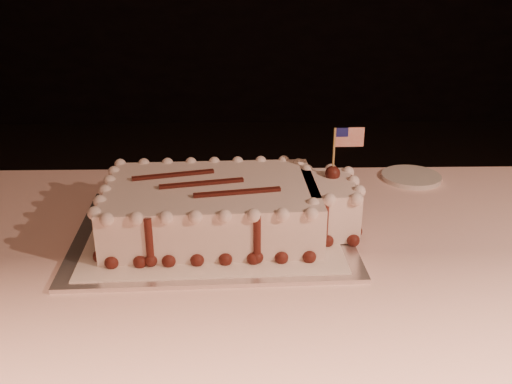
{
  "coord_description": "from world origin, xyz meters",
  "views": [
    {
      "loc": [
        -0.06,
        -0.3,
        1.24
      ],
      "look_at": [
        -0.04,
        0.65,
        0.84
      ],
      "focal_mm": 40.0,
      "sensor_mm": 36.0,
      "label": 1
    }
  ],
  "objects": [
    {
      "name": "cake_board",
      "position": [
        -0.12,
        0.65,
        0.75
      ],
      "size": [
        0.52,
        0.4,
        0.01
      ],
      "primitive_type": "cube",
      "rotation": [
        0.0,
        0.0,
        0.04
      ],
      "color": "silver",
      "rests_on": "banquet_table"
    },
    {
      "name": "doily",
      "position": [
        -0.12,
        0.65,
        0.76
      ],
      "size": [
        0.46,
        0.36,
        0.0
      ],
      "primitive_type": "cube",
      "rotation": [
        0.0,
        0.0,
        0.04
      ],
      "color": "white",
      "rests_on": "cake_board"
    },
    {
      "name": "sheet_cake",
      "position": [
        -0.09,
        0.66,
        0.81
      ],
      "size": [
        0.48,
        0.29,
        0.19
      ],
      "color": "white",
      "rests_on": "doily"
    },
    {
      "name": "side_plate",
      "position": [
        0.33,
        0.92,
        0.76
      ],
      "size": [
        0.14,
        0.14,
        0.01
      ],
      "primitive_type": "cylinder",
      "color": "silver",
      "rests_on": "banquet_table"
    }
  ]
}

